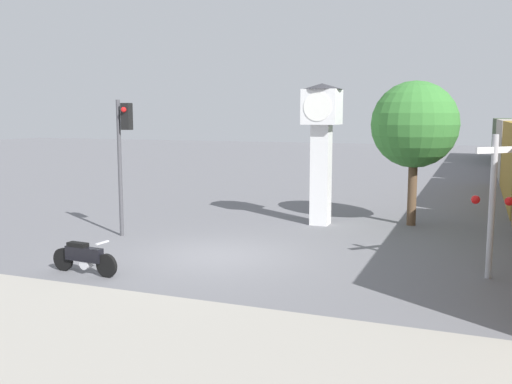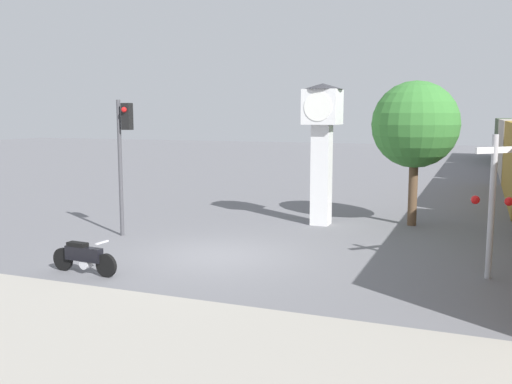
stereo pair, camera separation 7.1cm
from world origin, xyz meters
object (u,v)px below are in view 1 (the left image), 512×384
at_px(clock_tower, 322,132).
at_px(railroad_crossing_signal, 492,200).
at_px(motorcycle, 84,257).
at_px(traffic_light, 123,143).
at_px(street_tree, 415,125).

xyz_separation_m(clock_tower, railroad_crossing_signal, (5.26, -4.89, -1.35)).
distance_m(motorcycle, clock_tower, 9.15).
height_order(traffic_light, street_tree, street_tree).
xyz_separation_m(motorcycle, traffic_light, (-1.51, 3.94, 2.47)).
bearing_deg(traffic_light, railroad_crossing_signal, -4.89).
bearing_deg(clock_tower, street_tree, 18.78).
height_order(motorcycle, street_tree, street_tree).
height_order(traffic_light, railroad_crossing_signal, traffic_light).
xyz_separation_m(traffic_light, street_tree, (8.03, 4.99, 0.51)).
xyz_separation_m(clock_tower, traffic_light, (-5.12, -4.00, -0.29)).
bearing_deg(street_tree, railroad_crossing_signal, -68.24).
bearing_deg(motorcycle, railroad_crossing_signal, 23.43).
relative_size(motorcycle, street_tree, 0.39).
height_order(motorcycle, clock_tower, clock_tower).
relative_size(railroad_crossing_signal, street_tree, 0.68).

